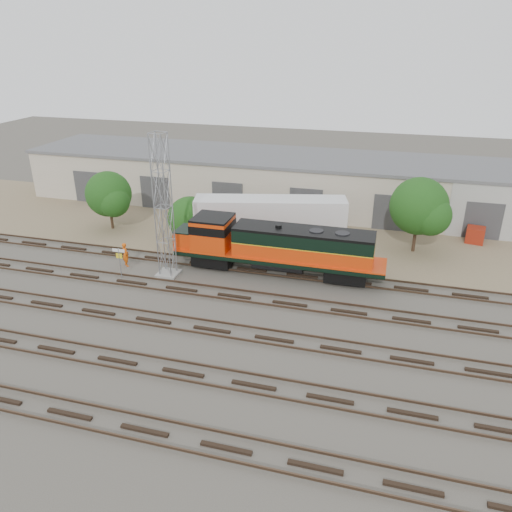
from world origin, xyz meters
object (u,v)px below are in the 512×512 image
(signal_tower, at_px, (164,210))
(worker, at_px, (126,254))
(semi_trailer, at_px, (274,215))
(locomotive, at_px, (274,246))

(signal_tower, xyz_separation_m, worker, (-3.92, 0.61, -4.27))
(worker, distance_m, semi_trailer, 12.98)
(semi_trailer, bearing_deg, worker, -155.46)
(locomotive, bearing_deg, signal_tower, -162.39)
(signal_tower, height_order, worker, signal_tower)
(signal_tower, bearing_deg, semi_trailer, 54.35)
(signal_tower, distance_m, semi_trailer, 10.94)
(locomotive, xyz_separation_m, semi_trailer, (-1.56, 6.16, 0.29))
(locomotive, height_order, semi_trailer, locomotive)
(locomotive, relative_size, signal_tower, 1.50)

